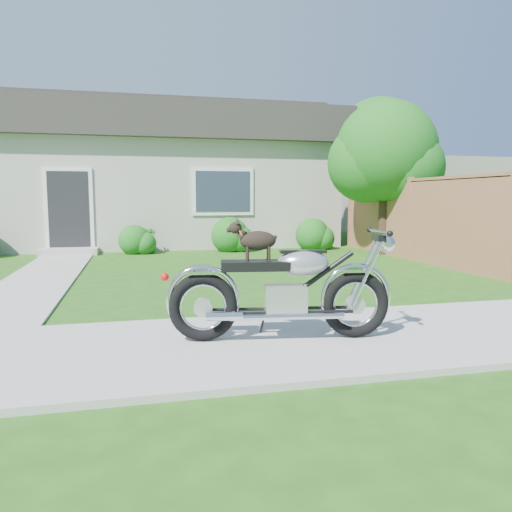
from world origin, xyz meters
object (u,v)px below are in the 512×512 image
at_px(house, 129,175).
at_px(tree_near, 392,156).
at_px(tree_far, 383,149).
at_px(motorcycle_with_dog, 285,288).
at_px(fence, 410,219).
at_px(potted_plant_right, 149,241).

bearing_deg(house, tree_near, -39.03).
bearing_deg(tree_far, motorcycle_with_dog, -121.87).
xyz_separation_m(fence, tree_far, (1.78, 4.76, 2.06)).
bearing_deg(motorcycle_with_dog, house, 105.84).
height_order(fence, potted_plant_right, fence).
bearing_deg(tree_far, tree_near, -114.84).
height_order(tree_near, motorcycle_with_dog, tree_near).
height_order(house, fence, house).
height_order(fence, motorcycle_with_dog, fence).
xyz_separation_m(house, fence, (6.30, -6.24, -1.22)).
relative_size(tree_far, motorcycle_with_dog, 2.11).
bearing_deg(house, fence, -44.74).
xyz_separation_m(tree_near, tree_far, (1.71, 3.69, 0.53)).
bearing_deg(motorcycle_with_dog, potted_plant_right, 105.61).
height_order(fence, tree_far, tree_far).
bearing_deg(motorcycle_with_dog, fence, 58.98).
distance_m(fence, tree_near, 1.87).
relative_size(house, potted_plant_right, 19.60).
bearing_deg(potted_plant_right, house, 97.86).
distance_m(house, fence, 8.96).
xyz_separation_m(fence, motorcycle_with_dog, (-4.76, -5.77, -0.39)).
height_order(tree_near, tree_far, tree_far).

